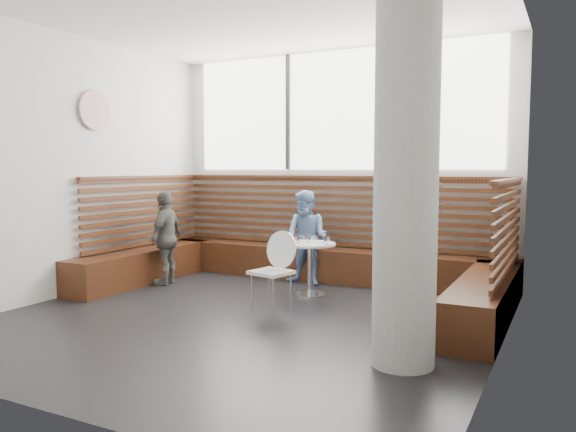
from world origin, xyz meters
The scene contains 15 objects.
room centered at (0.00, 0.00, 1.60)m, with size 5.00×5.00×3.20m.
booth centered at (0.00, 1.77, 0.41)m, with size 5.00×2.50×1.44m.
concrete_column centered at (1.85, -0.60, 1.60)m, with size 0.50×0.50×3.20m, color gray.
wall_art centered at (-2.46, 0.40, 2.30)m, with size 0.50×0.50×0.03m, color white.
cafe_table centered at (0.15, 1.29, 0.47)m, with size 0.63×0.63×0.65m.
cafe_chair centered at (0.09, 0.49, 0.51)m, with size 0.42×0.41×0.87m.
adult_man centered at (1.50, 1.00, 0.79)m, with size 1.03×0.59×1.59m, color #3F432D.
child_back centered at (-0.16, 1.88, 0.63)m, with size 0.62×0.48×1.27m, color #7EA3DB.
child_left centered at (-1.86, 1.02, 0.63)m, with size 0.74×0.31×1.26m, color #5A5851.
plate_near centered at (0.05, 1.41, 0.66)m, with size 0.20×0.20×0.01m, color white.
plate_far centered at (0.20, 1.41, 0.66)m, with size 0.19×0.19×0.01m, color white.
glass_left centered at (0.00, 1.22, 0.71)m, with size 0.08×0.08×0.12m, color white.
glass_mid centered at (0.17, 1.20, 0.71)m, with size 0.07×0.07×0.11m, color white.
glass_right centered at (0.39, 1.27, 0.70)m, with size 0.07×0.07×0.10m, color white.
menu_card centered at (0.23, 1.13, 0.65)m, with size 0.19×0.13×0.00m, color #A5C64C.
Camera 1 is at (3.02, -4.90, 1.57)m, focal length 35.00 mm.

